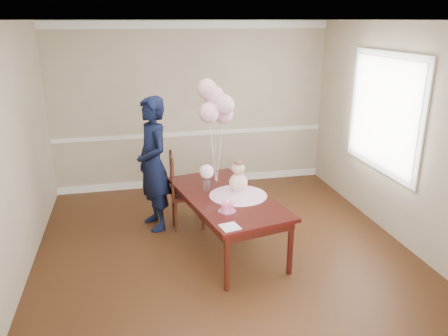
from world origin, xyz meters
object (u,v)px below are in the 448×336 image
dining_table_top (226,197)px  birthday_cake (227,207)px  dining_chair_seat (188,194)px  woman (153,164)px

dining_table_top → birthday_cake: size_ratio=13.33×
dining_table_top → birthday_cake: bearing=-114.0°
dining_table_top → dining_chair_seat: bearing=105.1°
birthday_cake → dining_chair_seat: bearing=103.3°
dining_table_top → woman: size_ratio=1.03×
birthday_cake → woman: size_ratio=0.08×
birthday_cake → woman: bearing=120.5°
birthday_cake → woman: (-0.72, 1.22, 0.15)m
birthday_cake → woman: 1.42m
dining_chair_seat → woman: 0.63m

